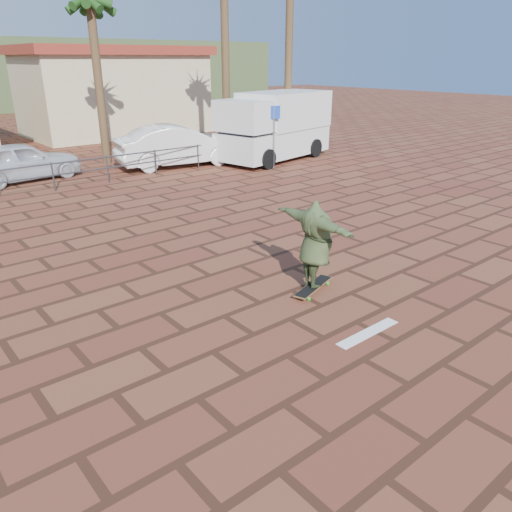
# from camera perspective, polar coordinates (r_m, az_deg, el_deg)

# --- Properties ---
(ground) EXTENTS (120.00, 120.00, 0.00)m
(ground) POSITION_cam_1_polar(r_m,az_deg,el_deg) (9.00, 3.86, -7.22)
(ground) COLOR brown
(ground) RESTS_ON ground
(paint_stripe) EXTENTS (1.40, 0.22, 0.01)m
(paint_stripe) POSITION_cam_1_polar(r_m,az_deg,el_deg) (8.77, 12.69, -8.55)
(paint_stripe) COLOR white
(paint_stripe) RESTS_ON ground
(guardrail) EXTENTS (24.06, 0.06, 1.00)m
(guardrail) POSITION_cam_1_polar(r_m,az_deg,el_deg) (18.86, -22.24, 8.91)
(guardrail) COLOR #47494F
(guardrail) RESTS_ON ground
(palm_center) EXTENTS (2.40, 2.40, 7.75)m
(palm_center) POSITION_cam_1_polar(r_m,az_deg,el_deg) (23.08, -18.47, 25.73)
(palm_center) COLOR brown
(palm_center) RESTS_ON ground
(building_east) EXTENTS (10.60, 6.60, 5.00)m
(building_east) POSITION_cam_1_polar(r_m,az_deg,el_deg) (32.63, -15.94, 17.75)
(building_east) COLOR beige
(building_east) RESTS_ON ground
(longboard) EXTENTS (1.25, 0.62, 0.12)m
(longboard) POSITION_cam_1_polar(r_m,az_deg,el_deg) (10.02, 6.58, -3.50)
(longboard) COLOR olive
(longboard) RESTS_ON ground
(skateboarder) EXTENTS (0.82, 2.21, 1.76)m
(skateboarder) POSITION_cam_1_polar(r_m,az_deg,el_deg) (9.68, 6.80, 1.32)
(skateboarder) COLOR #384625
(skateboarder) RESTS_ON longboard
(campervan) EXTENTS (6.01, 3.38, 2.94)m
(campervan) POSITION_cam_1_polar(r_m,az_deg,el_deg) (23.19, 2.18, 14.76)
(campervan) COLOR silver
(campervan) RESTS_ON ground
(car_silver) EXTENTS (4.46, 2.16, 1.47)m
(car_silver) POSITION_cam_1_polar(r_m,az_deg,el_deg) (20.97, -25.33, 9.75)
(car_silver) COLOR silver
(car_silver) RESTS_ON ground
(car_white) EXTENTS (5.49, 2.81, 1.72)m
(car_white) POSITION_cam_1_polar(r_m,az_deg,el_deg) (22.02, -8.87, 12.35)
(car_white) COLOR silver
(car_white) RESTS_ON ground
(street_sign) EXTENTS (0.50, 0.22, 2.54)m
(street_sign) POSITION_cam_1_polar(r_m,az_deg,el_deg) (21.12, 2.06, 14.71)
(street_sign) COLOR gray
(street_sign) RESTS_ON ground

